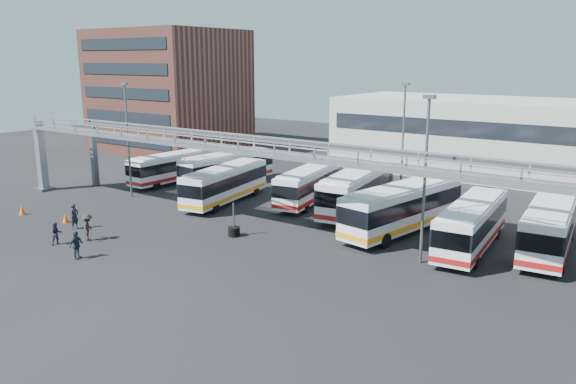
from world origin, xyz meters
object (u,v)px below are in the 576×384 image
Objects in this scene: bus_7 at (472,223)px; bus_6 at (403,207)px; pedestrian_b at (56,234)px; cone_left at (22,210)px; light_pole_back at (403,134)px; bus_5 at (357,189)px; pedestrian_c at (88,227)px; light_pole_mid at (425,171)px; cone_right at (65,218)px; tire_stack at (234,230)px; bus_1 at (173,166)px; pedestrian_d at (76,245)px; light_pole_left at (128,134)px; bus_2 at (227,167)px; bus_3 at (225,183)px; bus_4 at (310,183)px; bus_8 at (550,225)px; pedestrian_a at (75,216)px.

bus_6 is at bearing 166.48° from bus_7.
pedestrian_b is 1.95× the size of cone_left.
bus_7 is at bearing -47.85° from light_pole_back.
pedestrian_c is (-11.54, -17.32, -0.98)m from bus_5.
light_pole_mid is 6.55× the size of pedestrian_b.
cone_right is 13.66m from tire_stack.
bus_1 is 25.87m from bus_6.
light_pole_mid is 21.92m from pedestrian_d.
bus_6 is at bearing -51.52° from pedestrian_d.
light_pole_left is 13.48m from pedestrian_c.
bus_2 is 6.92× the size of pedestrian_b.
bus_5 reaches higher than pedestrian_d.
light_pole_left is 30.15m from bus_7.
bus_5 is at bearing 160.12° from bus_6.
bus_3 is (8.33, 3.40, -3.97)m from light_pole_left.
light_pole_back is 15.01m from bus_7.
light_pole_left is 0.98× the size of bus_4.
light_pole_back is at bearing 118.07° from light_pole_mid.
bus_8 is 5.95× the size of pedestrian_c.
bus_2 is 22.42m from pedestrian_d.
bus_7 is at bearing -156.23° from bus_8.
bus_3 is (4.51, -5.42, -0.02)m from bus_2.
pedestrian_a is at bearing -15.16° from cone_right.
bus_6 is 22.16m from pedestrian_d.
pedestrian_b is at bearing -105.37° from bus_3.
cone_right is at bearing -125.76° from bus_3.
light_pole_mid reaches higher than bus_2.
cone_left is at bearing 81.54° from pedestrian_a.
bus_3 reaches higher than pedestrian_d.
pedestrian_c is at bearing -117.26° from light_pole_back.
bus_5 reaches higher than bus_3.
light_pole_back is at bearing 33.40° from bus_3.
pedestrian_c is at bearing -5.80° from cone_left.
pedestrian_d is (2.49, -2.66, -0.04)m from pedestrian_c.
bus_1 is 15.56m from cone_left.
bus_7 is 6.89× the size of pedestrian_b.
bus_4 is at bearing 53.03° from cone_right.
bus_6 is (16.19, 0.71, 0.18)m from bus_3.
bus_4 is at bearing -62.14° from pedestrian_c.
bus_7 is 4.90m from bus_8.
light_pole_back reaches higher than pedestrian_a.
bus_1 is at bearing 174.60° from bus_4.
pedestrian_c is at bearing -119.03° from pedestrian_a.
pedestrian_c is at bearing -52.83° from light_pole_left.
bus_8 reaches higher than pedestrian_d.
cone_left reaches higher than cone_right.
pedestrian_b is (-23.11, -15.08, -1.00)m from bus_7.
bus_1 is at bearing 173.80° from bus_8.
bus_6 is (-3.48, 5.10, -3.79)m from light_pole_mid.
bus_8 is 34.61m from cone_right.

